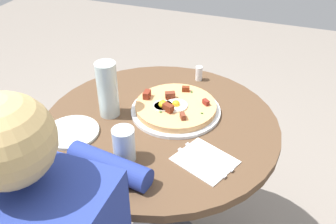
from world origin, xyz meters
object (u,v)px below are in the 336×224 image
object	(u,v)px
dining_table	(161,158)
salt_shaker	(199,73)
breakfast_pizza	(175,106)
water_glass	(124,144)
knife	(209,157)
pizza_plate	(176,111)
fork	(201,162)
water_bottle	(108,90)
pepper_shaker	(122,181)
bread_plate	(72,132)

from	to	relation	value
dining_table	salt_shaker	world-z (taller)	salt_shaker
breakfast_pizza	water_glass	bearing A→B (deg)	77.98
breakfast_pizza	water_glass	size ratio (longest dim) A/B	2.66
knife	pizza_plate	bearing A→B (deg)	154.51
dining_table	water_glass	world-z (taller)	water_glass
breakfast_pizza	fork	world-z (taller)	breakfast_pizza
pizza_plate	water_glass	xyz separation A→B (m)	(0.06, 0.29, 0.05)
knife	salt_shaker	xyz separation A→B (m)	(0.16, -0.45, 0.02)
knife	water_glass	size ratio (longest dim) A/B	1.65
fork	water_bottle	size ratio (longest dim) A/B	0.89
water_bottle	pepper_shaker	world-z (taller)	water_bottle
fork	salt_shaker	world-z (taller)	salt_shaker
water_glass	water_bottle	size ratio (longest dim) A/B	0.54
dining_table	water_bottle	size ratio (longest dim) A/B	4.08
dining_table	bread_plate	xyz separation A→B (m)	(0.25, 0.16, 0.17)
pizza_plate	pepper_shaker	xyz separation A→B (m)	(0.01, 0.41, 0.02)
pizza_plate	fork	world-z (taller)	pizza_plate
breakfast_pizza	fork	bearing A→B (deg)	125.41
pizza_plate	bread_plate	size ratio (longest dim) A/B	1.78
pizza_plate	fork	size ratio (longest dim) A/B	1.79
pizza_plate	knife	distance (m)	0.27
pizza_plate	knife	size ratio (longest dim) A/B	1.79
dining_table	salt_shaker	xyz separation A→B (m)	(-0.04, -0.33, 0.20)
water_bottle	salt_shaker	bearing A→B (deg)	-123.70
bread_plate	knife	distance (m)	0.46
dining_table	bread_plate	bearing A→B (deg)	32.66
pizza_plate	bread_plate	bearing A→B (deg)	39.77
pizza_plate	breakfast_pizza	bearing A→B (deg)	32.65
bread_plate	pepper_shaker	xyz separation A→B (m)	(-0.27, 0.17, 0.02)
dining_table	pepper_shaker	xyz separation A→B (m)	(-0.02, 0.33, 0.20)
pizza_plate	water_bottle	world-z (taller)	water_bottle
bread_plate	fork	distance (m)	0.45
breakfast_pizza	fork	size ratio (longest dim) A/B	1.61
water_glass	dining_table	bearing A→B (deg)	-98.56
dining_table	water_bottle	bearing A→B (deg)	5.14
water_glass	salt_shaker	xyz separation A→B (m)	(-0.08, -0.54, -0.02)
knife	water_glass	bearing A→B (deg)	-136.67
water_glass	water_bottle	bearing A→B (deg)	-52.12
bread_plate	pizza_plate	bearing A→B (deg)	-140.23
water_bottle	knife	bearing A→B (deg)	164.47
pizza_plate	pepper_shaker	bearing A→B (deg)	87.96
water_bottle	bread_plate	bearing A→B (deg)	65.21
salt_shaker	fork	bearing A→B (deg)	107.04
pizza_plate	water_glass	world-z (taller)	water_glass
breakfast_pizza	water_bottle	world-z (taller)	water_bottle
dining_table	salt_shaker	distance (m)	0.39
water_bottle	pizza_plate	bearing A→B (deg)	-157.18
water_glass	water_bottle	world-z (taller)	water_bottle
knife	bread_plate	bearing A→B (deg)	-152.30
pepper_shaker	salt_shaker	bearing A→B (deg)	-92.36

